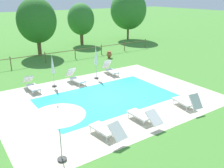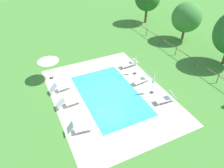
% 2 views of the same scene
% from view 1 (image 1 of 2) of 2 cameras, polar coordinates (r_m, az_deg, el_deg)
% --- Properties ---
extents(ground_plane, '(160.00, 160.00, 0.00)m').
position_cam_1_polar(ground_plane, '(15.17, -1.23, -3.21)').
color(ground_plane, '#478433').
extents(pool_deck_paving, '(12.73, 9.52, 0.01)m').
position_cam_1_polar(pool_deck_paving, '(15.17, -1.23, -3.19)').
color(pool_deck_paving, beige).
rests_on(pool_deck_paving, ground).
extents(swimming_pool_water, '(7.97, 4.76, 0.01)m').
position_cam_1_polar(swimming_pool_water, '(15.17, -1.23, -3.19)').
color(swimming_pool_water, '#38C6D1').
rests_on(swimming_pool_water, ground).
extents(pool_coping_rim, '(8.45, 5.24, 0.01)m').
position_cam_1_polar(pool_coping_rim, '(15.17, -1.23, -3.18)').
color(pool_coping_rim, beige).
rests_on(pool_coping_rim, ground).
extents(sun_lounger_north_near_steps, '(0.81, 1.90, 1.00)m').
position_cam_1_polar(sun_lounger_north_near_steps, '(17.74, -8.36, 1.46)').
color(sun_lounger_north_near_steps, white).
rests_on(sun_lounger_north_near_steps, ground).
extents(sun_lounger_north_mid, '(0.87, 2.02, 0.90)m').
position_cam_1_polar(sun_lounger_north_mid, '(11.08, -1.22, -10.44)').
color(sun_lounger_north_mid, white).
rests_on(sun_lounger_north_mid, ground).
extents(sun_lounger_north_far, '(0.65, 1.98, 0.88)m').
position_cam_1_polar(sun_lounger_north_far, '(17.04, -17.98, -0.19)').
color(sun_lounger_north_far, white).
rests_on(sun_lounger_north_far, ground).
extents(sun_lounger_north_end, '(0.68, 2.03, 0.83)m').
position_cam_1_polar(sun_lounger_north_end, '(12.36, 7.27, -7.21)').
color(sun_lounger_north_end, white).
rests_on(sun_lounger_north_end, ground).
extents(sun_lounger_south_near_corner, '(0.76, 1.86, 1.02)m').
position_cam_1_polar(sun_lounger_south_near_corner, '(19.53, -0.37, 3.44)').
color(sun_lounger_south_near_corner, white).
rests_on(sun_lounger_south_near_corner, ground).
extents(sun_lounger_south_mid, '(0.86, 1.89, 1.01)m').
position_cam_1_polar(sun_lounger_south_mid, '(14.30, 16.83, -3.89)').
color(sun_lounger_south_mid, white).
rests_on(sun_lounger_south_mid, ground).
extents(patio_umbrella_open_foreground, '(1.97, 1.97, 2.31)m').
position_cam_1_polar(patio_umbrella_open_foreground, '(9.04, -12.29, -6.17)').
color(patio_umbrella_open_foreground, '#383838').
rests_on(patio_umbrella_open_foreground, ground).
extents(patio_umbrella_closed_row_west, '(0.32, 0.32, 2.47)m').
position_cam_1_polar(patio_umbrella_closed_row_west, '(18.16, -3.72, 6.14)').
color(patio_umbrella_closed_row_west, '#383838').
rests_on(patio_umbrella_closed_row_west, ground).
extents(patio_umbrella_closed_row_mid_west, '(0.32, 0.32, 2.32)m').
position_cam_1_polar(patio_umbrella_closed_row_mid_west, '(16.98, -13.51, 4.08)').
color(patio_umbrella_closed_row_mid_west, '#383838').
rests_on(patio_umbrella_closed_row_mid_west, ground).
extents(terracotta_urn_near_fence, '(0.50, 0.50, 0.66)m').
position_cam_1_polar(terracotta_urn_near_fence, '(24.52, -0.67, 6.82)').
color(terracotta_urn_near_fence, '#A85B38').
rests_on(terracotta_urn_near_fence, ground).
extents(perimeter_fence, '(24.17, 0.08, 1.05)m').
position_cam_1_polar(perimeter_fence, '(23.35, -15.14, 6.27)').
color(perimeter_fence, brown).
rests_on(perimeter_fence, ground).
extents(tree_west_mid, '(3.89, 3.89, 5.68)m').
position_cam_1_polar(tree_west_mid, '(26.39, -16.94, 13.77)').
color(tree_west_mid, brown).
rests_on(tree_west_mid, ground).
extents(tree_east_mid, '(4.78, 4.78, 6.45)m').
position_cam_1_polar(tree_east_mid, '(34.57, 3.79, 16.61)').
color(tree_east_mid, brown).
rests_on(tree_east_mid, ground).
extents(tree_far_east, '(3.21, 3.21, 4.95)m').
position_cam_1_polar(tree_far_east, '(31.00, -7.16, 14.56)').
color(tree_far_east, brown).
rests_on(tree_far_east, ground).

